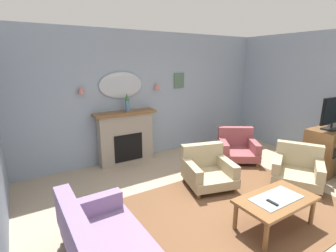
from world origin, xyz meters
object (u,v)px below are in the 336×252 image
(wall_sconce_left, at_px, (81,90))
(armchair_near_fireplace, at_px, (297,168))
(armchair_beside_couch, at_px, (237,147))
(wall_mirror, at_px, (121,85))
(armchair_in_corner, at_px, (207,169))
(fireplace, at_px, (126,138))
(floral_couch, at_px, (106,251))
(tv_cabinet, at_px, (326,151))
(wall_sconce_right, at_px, (157,86))
(tv_remote, at_px, (272,203))
(mantel_vase_right, at_px, (127,102))
(tv_flatscreen, at_px, (334,112))
(framed_picture, at_px, (179,80))
(coffee_table, at_px, (276,202))

(wall_sconce_left, bearing_deg, armchair_near_fireplace, -40.63)
(armchair_beside_couch, xyz_separation_m, armchair_near_fireplace, (0.07, -1.41, 0.00))
(wall_mirror, relative_size, armchair_in_corner, 0.96)
(fireplace, xyz_separation_m, wall_mirror, (-0.00, 0.14, 1.14))
(floral_couch, bearing_deg, tv_cabinet, 2.58)
(wall_sconce_right, bearing_deg, armchair_beside_couch, -43.11)
(fireplace, bearing_deg, floral_couch, -116.33)
(wall_sconce_right, relative_size, tv_remote, 0.88)
(mantel_vase_right, height_order, armchair_beside_couch, mantel_vase_right)
(armchair_beside_couch, bearing_deg, tv_remote, -127.13)
(wall_sconce_right, bearing_deg, tv_cabinet, -48.05)
(armchair_beside_couch, height_order, tv_flatscreen, tv_flatscreen)
(framed_picture, distance_m, armchair_in_corner, 2.49)
(fireplace, distance_m, wall_mirror, 1.15)
(fireplace, height_order, tv_cabinet, fireplace)
(mantel_vase_right, bearing_deg, floral_couch, -117.38)
(mantel_vase_right, height_order, wall_sconce_right, wall_sconce_right)
(wall_mirror, xyz_separation_m, armchair_in_corner, (0.84, -1.91, -1.40))
(fireplace, distance_m, tv_cabinet, 4.17)
(tv_remote, xyz_separation_m, armchair_beside_couch, (1.56, 2.06, -0.15))
(fireplace, xyz_separation_m, armchair_in_corner, (0.84, -1.76, -0.27))
(armchair_near_fireplace, bearing_deg, coffee_table, -157.99)
(mantel_vase_right, height_order, tv_remote, mantel_vase_right)
(tv_remote, xyz_separation_m, floral_couch, (-2.05, 0.45, -0.13))
(floral_couch, bearing_deg, mantel_vase_right, 62.62)
(mantel_vase_right, xyz_separation_m, tv_remote, (0.61, -3.23, -0.91))
(mantel_vase_right, xyz_separation_m, coffee_table, (0.77, -3.17, -0.98))
(floral_couch, relative_size, tv_flatscreen, 2.06)
(tv_remote, distance_m, armchair_beside_couch, 2.59)
(armchair_beside_couch, bearing_deg, wall_mirror, 149.01)
(armchair_in_corner, bearing_deg, tv_flatscreen, -19.39)
(mantel_vase_right, distance_m, wall_sconce_right, 0.86)
(wall_sconce_right, height_order, tv_cabinet, wall_sconce_right)
(armchair_in_corner, relative_size, tv_flatscreen, 1.19)
(tv_remote, relative_size, tv_cabinet, 0.18)
(mantel_vase_right, bearing_deg, wall_sconce_right, 8.53)
(fireplace, relative_size, wall_mirror, 1.42)
(fireplace, height_order, armchair_beside_couch, fireplace)
(framed_picture, relative_size, floral_couch, 0.21)
(fireplace, bearing_deg, wall_sconce_left, 173.84)
(wall_sconce_left, distance_m, tv_flatscreen, 4.95)
(tv_cabinet, bearing_deg, framed_picture, 122.73)
(armchair_in_corner, bearing_deg, wall_sconce_left, 132.34)
(wall_sconce_left, height_order, tv_flatscreen, wall_sconce_left)
(tv_remote, height_order, armchair_beside_couch, armchair_beside_couch)
(armchair_near_fireplace, relative_size, tv_cabinet, 1.24)
(fireplace, xyz_separation_m, tv_remote, (0.66, -3.25, -0.12))
(floral_couch, bearing_deg, armchair_near_fireplace, 3.15)
(coffee_table, height_order, armchair_in_corner, armchair_in_corner)
(fireplace, xyz_separation_m, tv_cabinet, (3.27, -2.60, -0.12))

